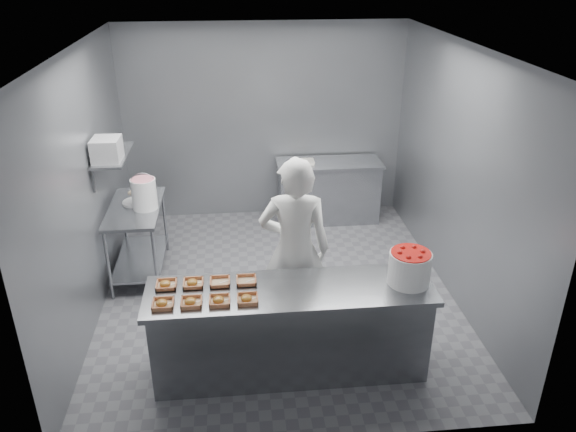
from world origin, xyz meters
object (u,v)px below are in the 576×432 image
object	(u,v)px
back_counter	(328,191)
tray_5	(193,283)
tray_6	(220,282)
tray_7	(246,280)
tray_1	(191,302)
strawberry_tub	(410,267)
glaze_bucket	(144,193)
prep_table	(137,230)
tray_4	(166,284)
service_counter	(290,330)
appliance	(107,149)
worker	(295,250)
tray_3	(247,299)
tray_0	(163,304)
tray_2	(219,300)

from	to	relation	value
back_counter	tray_5	world-z (taller)	tray_5
tray_6	tray_7	distance (m)	0.24
tray_1	strawberry_tub	distance (m)	1.96
glaze_bucket	prep_table	bearing A→B (deg)	160.04
tray_1	tray_4	xyz separation A→B (m)	(-0.24, 0.30, 0.00)
service_counter	tray_4	xyz separation A→B (m)	(-1.11, 0.15, 0.47)
appliance	worker	bearing A→B (deg)	-29.29
strawberry_tub	glaze_bucket	distance (m)	3.21
appliance	tray_6	bearing A→B (deg)	-51.82
tray_6	strawberry_tub	xyz separation A→B (m)	(1.71, -0.15, 0.15)
tray_3	tray_0	bearing A→B (deg)	180.00
prep_table	glaze_bucket	bearing A→B (deg)	-19.96
glaze_bucket	appliance	size ratio (longest dim) A/B	1.32
strawberry_tub	prep_table	bearing A→B (deg)	144.44
tray_1	tray_6	size ratio (longest dim) A/B	1.00
service_counter	tray_2	distance (m)	0.80
tray_4	strawberry_tub	distance (m)	2.20
service_counter	tray_0	bearing A→B (deg)	-172.22
tray_0	tray_5	size ratio (longest dim) A/B	1.00
worker	back_counter	bearing A→B (deg)	-99.54
tray_1	strawberry_tub	size ratio (longest dim) A/B	0.49
tray_1	strawberry_tub	xyz separation A→B (m)	(1.95, 0.15, 0.14)
tray_7	worker	size ratio (longest dim) A/B	0.10
back_counter	tray_2	distance (m)	3.76
tray_4	worker	world-z (taller)	worker
tray_3	tray_6	distance (m)	0.39
glaze_bucket	tray_3	bearing A→B (deg)	-61.37
service_counter	appliance	size ratio (longest dim) A/B	7.73
back_counter	prep_table	bearing A→B (deg)	-152.99
tray_3	appliance	xyz separation A→B (m)	(-1.43, 1.88, 0.77)
tray_6	service_counter	bearing A→B (deg)	-13.61
prep_table	tray_7	size ratio (longest dim) A/B	6.40
tray_2	glaze_bucket	distance (m)	2.24
tray_3	worker	distance (m)	0.90
tray_3	back_counter	bearing A→B (deg)	69.23
service_counter	tray_3	world-z (taller)	tray_3
tray_2	glaze_bucket	bearing A→B (deg)	113.21
tray_5	strawberry_tub	size ratio (longest dim) A/B	0.49
tray_5	appliance	xyz separation A→B (m)	(-0.95, 1.58, 0.77)
tray_0	worker	bearing A→B (deg)	31.71
tray_3	tray_5	xyz separation A→B (m)	(-0.48, 0.30, 0.00)
tray_4	tray_6	world-z (taller)	tray_4
service_counter	tray_7	xyz separation A→B (m)	(-0.39, 0.15, 0.47)
tray_2	tray_4	distance (m)	0.57
prep_table	tray_3	xyz separation A→B (m)	(1.26, -2.10, 0.33)
tray_1	tray_5	size ratio (longest dim) A/B	1.00
prep_table	tray_0	world-z (taller)	tray_0
service_counter	tray_7	bearing A→B (deg)	158.60
tray_1	worker	xyz separation A→B (m)	(0.98, 0.75, 0.04)
service_counter	strawberry_tub	size ratio (longest dim) A/B	6.83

